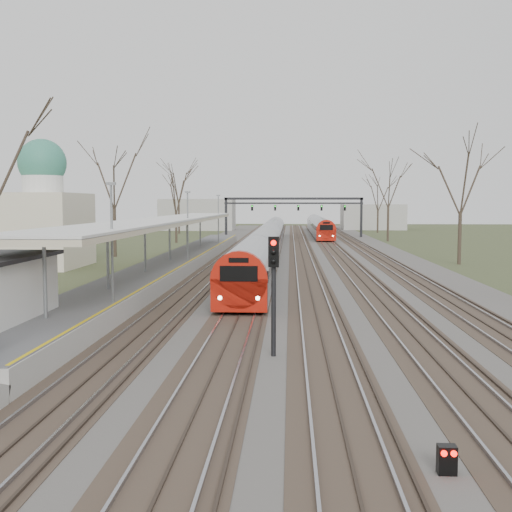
{
  "coord_description": "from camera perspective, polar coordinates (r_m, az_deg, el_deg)",
  "views": [
    {
      "loc": [
        -0.21,
        -12.53,
        5.18
      ],
      "look_at": [
        -2.27,
        26.08,
        2.0
      ],
      "focal_mm": 45.0,
      "sensor_mm": 36.0,
      "label": 1
    }
  ],
  "objects": [
    {
      "name": "ground",
      "position": [
        13.56,
        3.91,
        -17.77
      ],
      "size": [
        300.0,
        300.0,
        0.0
      ],
      "primitive_type": "plane",
      "color": "#384223",
      "rests_on": "ground"
    },
    {
      "name": "track_bed",
      "position": [
        67.72,
        3.45,
        0.36
      ],
      "size": [
        24.0,
        160.0,
        0.22
      ],
      "color": "#474442",
      "rests_on": "ground"
    },
    {
      "name": "platform",
      "position": [
        51.02,
        -6.93,
        -0.6
      ],
      "size": [
        3.5,
        69.0,
        1.0
      ],
      "primitive_type": "cube",
      "color": "#9E9B93",
      "rests_on": "ground"
    },
    {
      "name": "canopy",
      "position": [
        46.38,
        -7.94,
        3.11
      ],
      "size": [
        4.1,
        50.0,
        3.11
      ],
      "color": "slate",
      "rests_on": "platform"
    },
    {
      "name": "dome_building",
      "position": [
        54.93,
        -20.01,
        2.9
      ],
      "size": [
        10.0,
        8.0,
        10.3
      ],
      "color": "beige",
      "rests_on": "ground"
    },
    {
      "name": "signal_gantry",
      "position": [
        97.52,
        3.36,
        4.53
      ],
      "size": [
        21.0,
        0.59,
        6.08
      ],
      "color": "black",
      "rests_on": "ground"
    },
    {
      "name": "tree_west_far",
      "position": [
        62.88,
        -12.53,
        7.18
      ],
      "size": [
        5.5,
        5.5,
        11.33
      ],
      "color": "#2D231C",
      "rests_on": "ground"
    },
    {
      "name": "tree_east_far",
      "position": [
        56.39,
        17.78,
        6.62
      ],
      "size": [
        5.0,
        5.0,
        10.3
      ],
      "color": "#2D231C",
      "rests_on": "ground"
    },
    {
      "name": "train_near",
      "position": [
        65.91,
        1.06,
        1.48
      ],
      "size": [
        2.62,
        75.21,
        3.05
      ],
      "color": "#A5A8AF",
      "rests_on": "ground"
    },
    {
      "name": "train_far",
      "position": [
        106.41,
        5.6,
        2.69
      ],
      "size": [
        2.62,
        45.21,
        3.05
      ],
      "color": "#A5A8AF",
      "rests_on": "ground"
    },
    {
      "name": "signal_post",
      "position": [
        21.11,
        1.58,
        -1.98
      ],
      "size": [
        0.35,
        0.45,
        4.1
      ],
      "color": "black",
      "rests_on": "ground"
    },
    {
      "name": "ground_signal",
      "position": [
        13.15,
        16.6,
        -17.21
      ],
      "size": [
        0.35,
        0.33,
        0.61
      ],
      "color": "black",
      "rests_on": "ground"
    }
  ]
}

